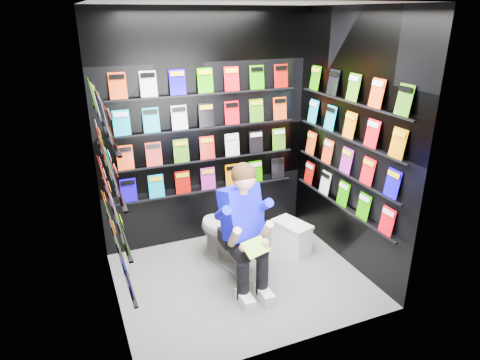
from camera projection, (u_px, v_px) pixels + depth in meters
name	position (u px, v px, depth m)	size (l,w,h in m)	color
floor	(241.00, 279.00, 4.35)	(2.40, 2.40, 0.00)	slate
ceiling	(241.00, 3.00, 3.39)	(2.40, 2.40, 0.00)	white
wall_back	(206.00, 132.00, 4.73)	(2.40, 0.04, 2.60)	black
wall_front	(296.00, 200.00, 3.01)	(2.40, 0.04, 2.60)	black
wall_left	(104.00, 176.00, 3.44)	(0.04, 2.00, 2.60)	black
wall_right	(351.00, 143.00, 4.30)	(0.04, 2.00, 2.60)	black
comics_back	(207.00, 132.00, 4.70)	(2.10, 0.06, 1.37)	red
comics_left	(108.00, 175.00, 3.45)	(0.06, 1.70, 1.37)	red
comics_right	(348.00, 143.00, 4.29)	(0.06, 1.70, 1.37)	red
toilet	(226.00, 232.00, 4.51)	(0.42, 0.75, 0.73)	white
longbox	(291.00, 238.00, 4.83)	(0.23, 0.42, 0.31)	silver
longbox_lid	(292.00, 224.00, 4.77)	(0.25, 0.44, 0.03)	silver
reader	(240.00, 213.00, 4.04)	(0.51, 0.75, 1.38)	#0703F0
held_comic	(256.00, 247.00, 3.81)	(0.25, 0.01, 0.17)	green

